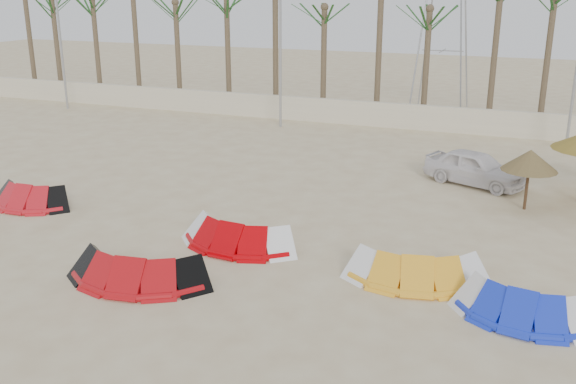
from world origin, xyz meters
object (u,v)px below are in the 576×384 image
at_px(kite_orange, 419,263).
at_px(kite_blue, 523,299).
at_px(kite_red_mid, 144,264).
at_px(kite_red_left, 34,193).
at_px(kite_red_right, 241,230).
at_px(parasol_left, 530,160).
at_px(car, 475,168).

bearing_deg(kite_orange, kite_blue, -23.35).
xyz_separation_m(kite_red_mid, kite_orange, (6.51, 2.66, -0.00)).
distance_m(kite_red_left, kite_blue, 15.98).
distance_m(kite_red_left, kite_orange, 13.32).
bearing_deg(kite_red_right, parasol_left, 39.70).
bearing_deg(kite_red_left, kite_red_right, -3.61).
relative_size(kite_red_left, kite_red_mid, 0.80).
bearing_deg(kite_red_right, kite_red_left, 176.39).
height_order(kite_orange, kite_blue, same).
xyz_separation_m(kite_red_right, car, (5.63, 8.51, 0.23)).
bearing_deg(kite_orange, kite_red_mid, -157.81).
bearing_deg(car, kite_blue, -146.21).
xyz_separation_m(kite_red_right, kite_blue, (7.78, -1.48, -0.00)).
distance_m(kite_red_left, kite_red_right, 8.09).
distance_m(kite_red_left, parasol_left, 16.67).
bearing_deg(kite_orange, kite_red_left, 176.22).
height_order(kite_red_mid, kite_orange, same).
xyz_separation_m(kite_red_mid, kite_red_right, (1.30, 3.03, -0.00)).
height_order(kite_red_left, car, car).
bearing_deg(kite_blue, kite_orange, 156.65).
bearing_deg(kite_orange, kite_red_right, 175.95).
distance_m(kite_red_right, car, 10.21).
bearing_deg(kite_red_mid, kite_blue, 9.68).
distance_m(kite_red_right, parasol_left, 9.87).
bearing_deg(kite_blue, car, 102.14).
relative_size(kite_red_mid, kite_red_right, 1.07).
height_order(kite_red_right, kite_orange, same).
bearing_deg(kite_orange, car, 87.31).
xyz_separation_m(parasol_left, car, (-1.89, 2.26, -1.06)).
bearing_deg(kite_red_right, kite_orange, -4.05).
xyz_separation_m(kite_orange, kite_blue, (2.57, -1.11, -0.00)).
distance_m(kite_red_mid, car, 13.46).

